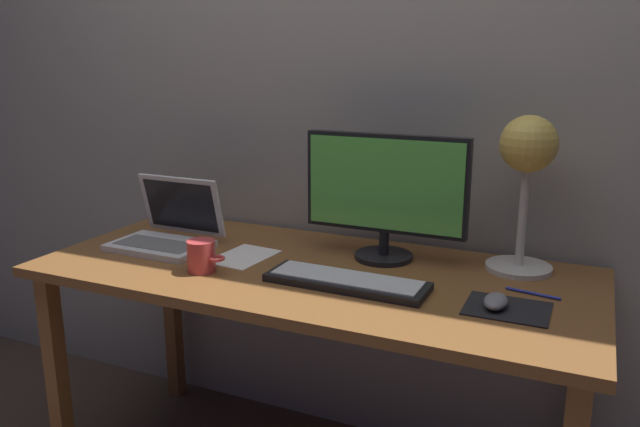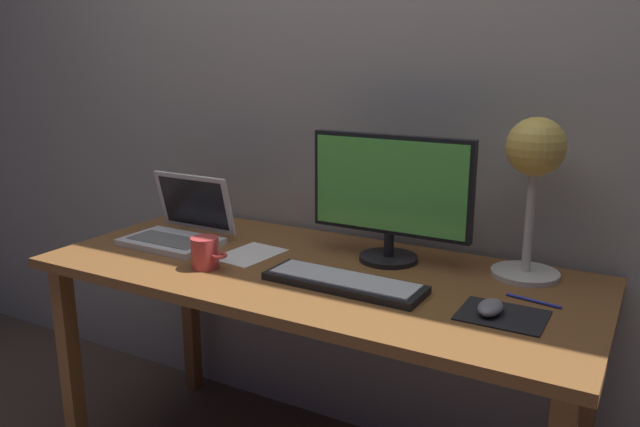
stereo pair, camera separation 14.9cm
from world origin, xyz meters
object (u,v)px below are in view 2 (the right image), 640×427
object	(u,v)px
laptop	(182,223)
desk_lamp	(534,164)
coffee_mug	(205,253)
keyboard_main	(344,282)
mouse	(490,307)
pen	(533,301)
monitor	(390,192)

from	to	relation	value
laptop	desk_lamp	size ratio (longest dim) A/B	0.70
laptop	desk_lamp	world-z (taller)	desk_lamp
laptop	coffee_mug	xyz separation A→B (m)	(0.24, -0.18, -0.02)
desk_lamp	laptop	bearing A→B (deg)	-169.17
keyboard_main	coffee_mug	bearing A→B (deg)	-171.32
desk_lamp	mouse	size ratio (longest dim) A/B	4.61
keyboard_main	pen	bearing A→B (deg)	16.13
monitor	mouse	xyz separation A→B (m)	(0.37, -0.25, -0.19)
laptop	mouse	distance (m)	1.06
monitor	pen	world-z (taller)	monitor
monitor	pen	size ratio (longest dim) A/B	3.51
keyboard_main	desk_lamp	size ratio (longest dim) A/B	1.00
keyboard_main	laptop	bearing A→B (deg)	170.26
desk_lamp	coffee_mug	distance (m)	0.94
coffee_mug	keyboard_main	bearing A→B (deg)	8.68
laptop	pen	xyz separation A→B (m)	(1.12, 0.02, -0.06)
monitor	laptop	size ratio (longest dim) A/B	1.59
monitor	desk_lamp	world-z (taller)	desk_lamp
desk_lamp	coffee_mug	bearing A→B (deg)	-155.12
monitor	mouse	size ratio (longest dim) A/B	5.12
monitor	desk_lamp	bearing A→B (deg)	9.14
laptop	coffee_mug	bearing A→B (deg)	-35.95
laptop	mouse	size ratio (longest dim) A/B	3.22
keyboard_main	coffee_mug	distance (m)	0.42
desk_lamp	coffee_mug	size ratio (longest dim) A/B	3.83
coffee_mug	pen	bearing A→B (deg)	12.65
laptop	desk_lamp	bearing A→B (deg)	10.83
laptop	keyboard_main	bearing A→B (deg)	-9.74
laptop	coffee_mug	world-z (taller)	laptop
monitor	desk_lamp	size ratio (longest dim) A/B	1.11
monitor	laptop	bearing A→B (deg)	-168.22
monitor	laptop	world-z (taller)	monitor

